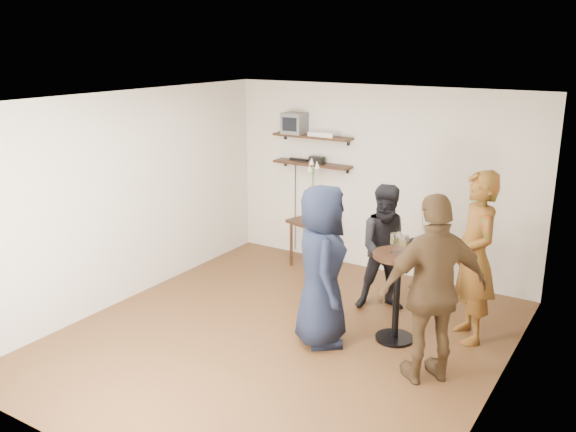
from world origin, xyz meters
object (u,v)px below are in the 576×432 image
object	(u,v)px
drinks_table	(397,285)
person_brown	(434,290)
radio	(317,160)
person_dark	(388,248)
dvd_deck	(324,134)
person_navy	(322,266)
person_plaid	(475,257)
crt_monitor	(295,123)
side_table	(312,227)

from	to	relation	value
drinks_table	person_brown	world-z (taller)	person_brown
radio	person_dark	bearing A→B (deg)	-33.51
dvd_deck	person_navy	size ratio (longest dim) A/B	0.23
person_plaid	person_navy	world-z (taller)	person_plaid
crt_monitor	radio	size ratio (longest dim) A/B	1.45
crt_monitor	person_brown	xyz separation A→B (m)	(2.95, -2.33, -1.09)
dvd_deck	person_brown	xyz separation A→B (m)	(2.47, -2.33, -0.97)
dvd_deck	drinks_table	xyz separation A→B (m)	(1.89, -1.76, -1.25)
dvd_deck	person_dark	size ratio (longest dim) A/B	0.26
person_dark	person_navy	size ratio (longest dim) A/B	0.89
crt_monitor	person_plaid	xyz separation A→B (m)	(3.04, -1.29, -1.07)
drinks_table	person_navy	xyz separation A→B (m)	(-0.67, -0.47, 0.23)
side_table	person_navy	size ratio (longest dim) A/B	0.39
radio	person_plaid	bearing A→B (deg)	-25.77
side_table	person_dark	xyz separation A→B (m)	(1.54, -0.87, 0.22)
crt_monitor	drinks_table	world-z (taller)	crt_monitor
radio	drinks_table	bearing A→B (deg)	-41.35
radio	person_dark	world-z (taller)	radio
side_table	person_plaid	size ratio (longest dim) A/B	0.36
dvd_deck	person_brown	bearing A→B (deg)	-43.32
side_table	drinks_table	world-z (taller)	drinks_table
crt_monitor	dvd_deck	distance (m)	0.49
radio	side_table	world-z (taller)	radio
person_brown	crt_monitor	bearing A→B (deg)	-83.80
dvd_deck	side_table	size ratio (longest dim) A/B	0.58
crt_monitor	side_table	distance (m)	1.53
drinks_table	crt_monitor	bearing A→B (deg)	143.41
side_table	person_navy	world-z (taller)	person_navy
dvd_deck	side_table	xyz separation A→B (m)	(-0.07, -0.18, -1.34)
radio	person_plaid	distance (m)	3.02
side_table	drinks_table	bearing A→B (deg)	-38.92
person_plaid	side_table	bearing A→B (deg)	-147.80
radio	person_navy	xyz separation A→B (m)	(1.32, -2.22, -0.64)
side_table	person_dark	world-z (taller)	person_dark
person_brown	drinks_table	bearing A→B (deg)	-90.00
drinks_table	person_dark	size ratio (longest dim) A/B	0.65
person_brown	person_plaid	bearing A→B (deg)	-140.30
dvd_deck	side_table	world-z (taller)	dvd_deck
crt_monitor	dvd_deck	size ratio (longest dim) A/B	0.80
crt_monitor	person_dark	distance (m)	2.54
radio	drinks_table	xyz separation A→B (m)	(1.99, -1.76, -0.87)
crt_monitor	person_brown	world-z (taller)	crt_monitor
person_dark	person_brown	xyz separation A→B (m)	(1.00, -1.28, 0.15)
drinks_table	person_plaid	world-z (taller)	person_plaid
side_table	person_navy	bearing A→B (deg)	-57.94
side_table	dvd_deck	bearing A→B (deg)	69.63
crt_monitor	radio	distance (m)	0.62
person_brown	person_dark	bearing A→B (deg)	-97.64
side_table	person_brown	world-z (taller)	person_brown
dvd_deck	drinks_table	bearing A→B (deg)	-42.95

